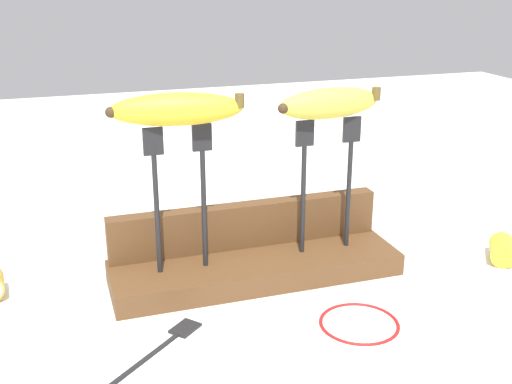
{
  "coord_description": "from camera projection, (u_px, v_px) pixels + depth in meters",
  "views": [
    {
      "loc": [
        -0.26,
        -0.79,
        0.43
      ],
      "look_at": [
        0.0,
        0.0,
        0.13
      ],
      "focal_mm": 45.08,
      "sensor_mm": 36.0,
      "label": 1
    }
  ],
  "objects": [
    {
      "name": "ground_plane",
      "position": [
        256.0,
        277.0,
        0.93
      ],
      "size": [
        3.0,
        3.0,
        0.0
      ],
      "primitive_type": "plane",
      "color": "silver"
    },
    {
      "name": "board_backstop",
      "position": [
        246.0,
        225.0,
        0.95
      ],
      "size": [
        0.41,
        0.03,
        0.07
      ],
      "primitive_type": "cube",
      "color": "brown",
      "rests_on": "wooden_board"
    },
    {
      "name": "fork_stand_right",
      "position": [
        328.0,
        174.0,
        0.91
      ],
      "size": [
        0.1,
        0.01,
        0.2
      ],
      "color": "black",
      "rests_on": "wooden_board"
    },
    {
      "name": "fork_stand_left",
      "position": [
        180.0,
        187.0,
        0.84
      ],
      "size": [
        0.09,
        0.01,
        0.2
      ],
      "color": "black",
      "rests_on": "wooden_board"
    },
    {
      "name": "banana_raised_left",
      "position": [
        177.0,
        110.0,
        0.81
      ],
      "size": [
        0.18,
        0.07,
        0.04
      ],
      "color": "yellow",
      "rests_on": "fork_stand_left"
    },
    {
      "name": "wooden_board",
      "position": [
        256.0,
        268.0,
        0.92
      ],
      "size": [
        0.41,
        0.12,
        0.03
      ],
      "primitive_type": "cube",
      "color": "brown",
      "rests_on": "ground"
    },
    {
      "name": "banana_raised_right",
      "position": [
        331.0,
        104.0,
        0.87
      ],
      "size": [
        0.16,
        0.06,
        0.04
      ],
      "color": "#DBD147",
      "rests_on": "fork_stand_right"
    },
    {
      "name": "banana_chunk_near",
      "position": [
        502.0,
        250.0,
        0.98
      ],
      "size": [
        0.06,
        0.07,
        0.04
      ],
      "color": "yellow",
      "rests_on": "ground"
    },
    {
      "name": "wire_coil",
      "position": [
        359.0,
        322.0,
        0.81
      ],
      "size": [
        0.1,
        0.1,
        0.0
      ],
      "primitive_type": "torus",
      "color": "red",
      "rests_on": "ground"
    },
    {
      "name": "fork_fallen_near",
      "position": [
        161.0,
        345.0,
        0.76
      ],
      "size": [
        0.15,
        0.13,
        0.01
      ],
      "color": "black",
      "rests_on": "ground"
    }
  ]
}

